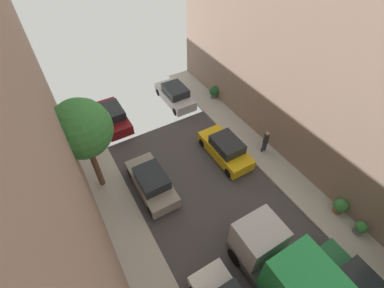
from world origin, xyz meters
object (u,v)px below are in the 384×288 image
(parked_car_left_3, at_px, (152,182))
(potted_plant_3, at_px, (214,92))
(parked_car_right_1, at_px, (225,149))
(street_tree_0, at_px, (82,129))
(pedestrian, at_px, (266,141))
(potted_plant_0, at_px, (340,206))
(parked_car_left_4, at_px, (112,116))
(parked_car_right_2, at_px, (175,95))
(potted_plant_5, at_px, (361,228))

(parked_car_left_3, height_order, potted_plant_3, parked_car_left_3)
(parked_car_right_1, height_order, street_tree_0, street_tree_0)
(pedestrian, distance_m, potted_plant_0, 5.82)
(parked_car_right_1, xyz_separation_m, potted_plant_3, (3.03, 5.90, -0.00))
(parked_car_left_3, xyz_separation_m, parked_car_left_4, (0.00, 7.12, 0.00))
(parked_car_right_1, relative_size, potted_plant_3, 4.09)
(parked_car_right_2, height_order, street_tree_0, street_tree_0)
(parked_car_left_3, height_order, potted_plant_5, parked_car_left_3)
(parked_car_left_3, distance_m, potted_plant_3, 10.29)
(potted_plant_3, height_order, potted_plant_5, potted_plant_3)
(parked_car_right_2, bearing_deg, parked_car_left_4, -179.59)
(potted_plant_0, relative_size, potted_plant_5, 1.18)
(potted_plant_0, bearing_deg, street_tree_0, 141.28)
(street_tree_0, xyz_separation_m, potted_plant_5, (10.78, -10.12, -4.06))
(parked_car_right_1, xyz_separation_m, potted_plant_0, (2.95, -6.82, 0.00))
(potted_plant_3, bearing_deg, pedestrian, -94.25)
(parked_car_left_4, xyz_separation_m, potted_plant_0, (8.35, -13.94, 0.00))
(street_tree_0, relative_size, potted_plant_0, 5.98)
(parked_car_right_2, bearing_deg, potted_plant_3, -22.49)
(parked_car_right_2, bearing_deg, parked_car_right_1, -90.00)
(parked_car_left_3, bearing_deg, street_tree_0, 143.11)
(parked_car_right_1, bearing_deg, potted_plant_3, 62.79)
(parked_car_right_1, bearing_deg, pedestrian, -22.26)
(parked_car_left_4, xyz_separation_m, street_tree_0, (-2.53, -5.22, 3.96))
(parked_car_left_4, bearing_deg, parked_car_right_1, -52.82)
(parked_car_left_4, xyz_separation_m, pedestrian, (7.92, -8.15, 0.35))
(parked_car_left_3, distance_m, parked_car_right_1, 5.40)
(parked_car_right_2, xyz_separation_m, street_tree_0, (-7.93, -5.26, 3.96))
(pedestrian, height_order, potted_plant_5, pedestrian)
(parked_car_left_4, bearing_deg, street_tree_0, -115.91)
(parked_car_right_1, bearing_deg, potted_plant_5, -70.88)
(parked_car_left_3, relative_size, parked_car_left_4, 1.00)
(parked_car_right_2, height_order, potted_plant_3, parked_car_right_2)
(pedestrian, bearing_deg, potted_plant_5, -87.38)
(street_tree_0, xyz_separation_m, potted_plant_0, (10.88, -8.72, -3.95))
(potted_plant_3, bearing_deg, potted_plant_0, -90.39)
(parked_car_left_3, distance_m, potted_plant_0, 10.78)
(parked_car_left_4, bearing_deg, potted_plant_0, -59.09)
(parked_car_left_3, height_order, street_tree_0, street_tree_0)
(parked_car_right_1, distance_m, parked_car_right_2, 7.16)
(parked_car_left_4, bearing_deg, parked_car_left_3, -90.00)
(potted_plant_5, bearing_deg, parked_car_right_2, 100.50)
(potted_plant_3, bearing_deg, potted_plant_5, -90.75)
(parked_car_right_2, bearing_deg, street_tree_0, -146.48)
(parked_car_left_3, xyz_separation_m, pedestrian, (7.92, -1.03, 0.35))
(parked_car_left_3, distance_m, pedestrian, 7.99)
(parked_car_left_4, distance_m, parked_car_right_2, 5.40)
(parked_car_left_4, relative_size, potted_plant_5, 4.83)
(parked_car_left_3, bearing_deg, potted_plant_3, 34.98)
(pedestrian, relative_size, street_tree_0, 0.28)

